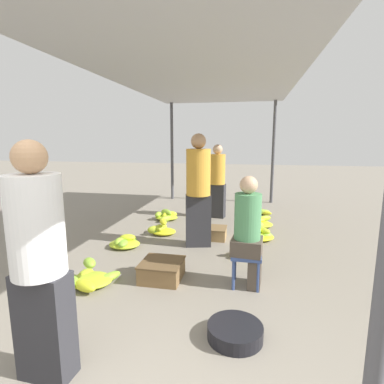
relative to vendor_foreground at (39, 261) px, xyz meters
name	(u,v)px	position (x,y,z in m)	size (l,w,h in m)	color
canopy_post_back_left	(172,152)	(-0.82, 6.55, 0.47)	(0.08, 0.08, 2.69)	#4C4C51
canopy_post_back_right	(273,153)	(1.94, 6.55, 0.47)	(0.08, 0.08, 2.69)	#4C4C51
canopy_tarp	(199,72)	(0.56, 3.07, 1.83)	(3.16, 7.35, 0.04)	#B2B2B7
vendor_foreground	(39,261)	(0.00, 0.00, 0.00)	(0.39, 0.38, 1.69)	#2D2D33
stool	(246,260)	(1.37, 1.66, -0.56)	(0.34, 0.34, 0.39)	#384C84
vendor_seated	(249,230)	(1.39, 1.66, -0.21)	(0.37, 0.37, 1.29)	#4C4238
basin_black	(235,332)	(1.30, 0.67, -0.81)	(0.48, 0.48, 0.12)	black
banana_pile_left_0	(89,279)	(-0.43, 1.31, -0.80)	(0.61, 0.62, 0.33)	#8EBD33
banana_pile_left_1	(162,229)	(-0.17, 3.33, -0.79)	(0.50, 0.55, 0.28)	#76B337
banana_pile_left_2	(124,242)	(-0.56, 2.58, -0.81)	(0.49, 0.53, 0.18)	#77B437
banana_pile_left_3	(166,216)	(-0.36, 4.30, -0.80)	(0.48, 0.62, 0.22)	#BCD02A
banana_pile_right_0	(258,222)	(1.56, 4.14, -0.79)	(0.54, 0.59, 0.26)	#91BE32
banana_pile_right_1	(259,235)	(1.55, 3.37, -0.80)	(0.56, 0.55, 0.23)	#B9CE2B
banana_pile_right_2	(244,252)	(1.32, 2.52, -0.80)	(0.45, 0.45, 0.21)	#96C031
banana_pile_right_3	(258,211)	(1.58, 5.20, -0.82)	(0.59, 0.45, 0.13)	yellow
crate_near	(215,233)	(0.80, 3.26, -0.78)	(0.40, 0.40, 0.20)	#9E7A4C
crate_mid	(162,270)	(0.36, 1.62, -0.76)	(0.50, 0.50, 0.23)	brown
shopper_walking_mid	(217,180)	(0.67, 4.72, -0.05)	(0.39, 0.39, 1.59)	#2D2D33
shopper_walking_far	(198,189)	(0.59, 2.87, 0.05)	(0.46, 0.46, 1.78)	#2D2D33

